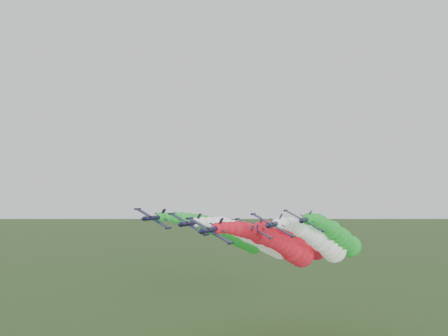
% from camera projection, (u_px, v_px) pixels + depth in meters
% --- Properties ---
extents(jet_lead, '(14.93, 83.66, 20.78)m').
position_uv_depth(jet_lead, '(286.00, 247.00, 139.17)').
color(jet_lead, black).
rests_on(jet_lead, ground).
extents(jet_inner_left, '(14.52, 83.25, 20.36)m').
position_uv_depth(jet_inner_left, '(263.00, 240.00, 152.24)').
color(jet_inner_left, black).
rests_on(jet_inner_left, ground).
extents(jet_inner_right, '(15.05, 83.78, 20.90)m').
position_uv_depth(jet_inner_right, '(322.00, 242.00, 146.67)').
color(jet_inner_right, black).
rests_on(jet_inner_right, ground).
extents(jet_outer_left, '(14.50, 83.23, 20.35)m').
position_uv_depth(jet_outer_left, '(232.00, 235.00, 159.74)').
color(jet_outer_left, black).
rests_on(jet_outer_left, ground).
extents(jet_outer_right, '(14.74, 83.48, 20.59)m').
position_uv_depth(jet_outer_right, '(340.00, 237.00, 152.99)').
color(jet_outer_right, black).
rests_on(jet_outer_right, ground).
extents(jet_trail, '(14.57, 83.30, 20.41)m').
position_uv_depth(jet_trail, '(304.00, 242.00, 162.41)').
color(jet_trail, black).
rests_on(jet_trail, ground).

